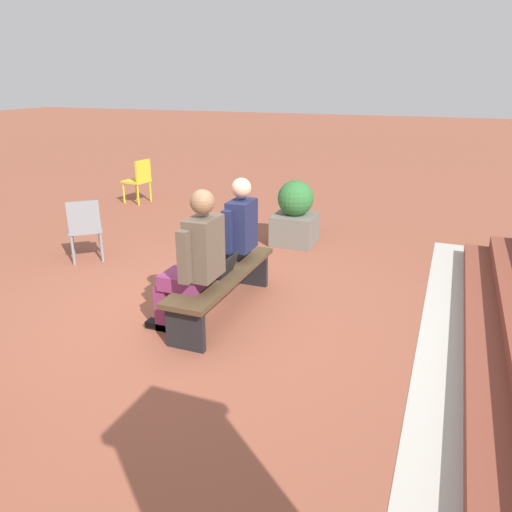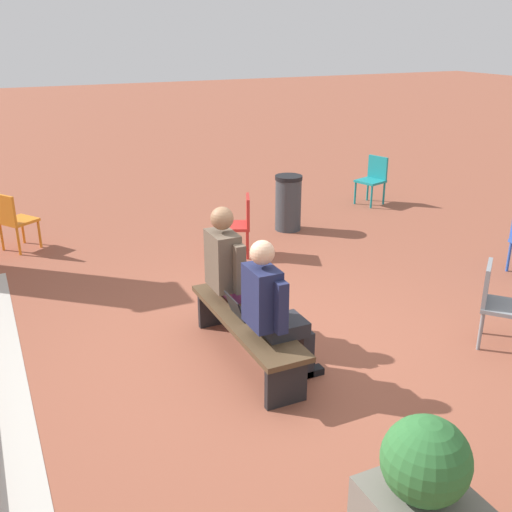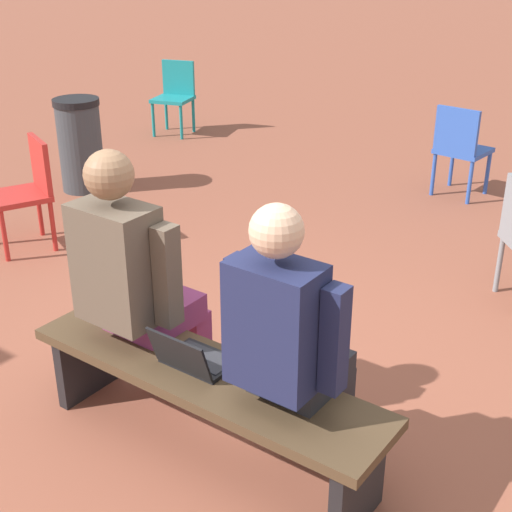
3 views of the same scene
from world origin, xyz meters
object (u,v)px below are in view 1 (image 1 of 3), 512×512
laptop (222,269)px  planter (295,215)px  person_student (233,235)px  plastic_chair_foreground (139,178)px  bench (223,281)px  plastic_chair_near_bench_left (85,226)px  person_adult (194,259)px

laptop → planter: 2.53m
person_student → planter: (-2.07, 0.07, -0.28)m
plastic_chair_foreground → planter: 3.81m
plastic_chair_foreground → planter: bearing=69.4°
laptop → bench: bearing=-165.6°
bench → planter: 2.48m
bench → laptop: bearing=14.4°
person_student → plastic_chair_foreground: (-3.41, -3.50, -0.24)m
person_student → plastic_chair_foreground: 4.89m
laptop → planter: size_ratio=0.34×
bench → plastic_chair_near_bench_left: (-0.76, -2.35, 0.13)m
laptop → plastic_chair_foreground: size_ratio=0.38×
laptop → plastic_chair_near_bench_left: bearing=-108.8°
person_adult → person_student: bearing=179.8°
planter → person_adult: bearing=-1.4°
person_student → planter: bearing=178.1°
plastic_chair_near_bench_left → laptop: bearing=71.2°
person_adult → laptop: person_adult is taller
bench → planter: bearing=180.0°
bench → plastic_chair_near_bench_left: bearing=-107.9°
plastic_chair_foreground → bench: bearing=43.0°
laptop → plastic_chair_foreground: (-3.87, -3.58, -0.02)m
person_student → plastic_chair_near_bench_left: (-0.34, -2.28, -0.24)m
person_student → plastic_chair_near_bench_left: bearing=-98.6°
person_adult → laptop: 0.49m
person_adult → planter: person_adult is taller
person_student → plastic_chair_foreground: size_ratio=1.60×
person_adult → plastic_chair_near_bench_left: person_adult is taller
plastic_chair_near_bench_left → planter: size_ratio=0.89×
person_student → bench: bearing=9.3°
plastic_chair_near_bench_left → plastic_chair_foreground: size_ratio=1.00×
person_adult → planter: size_ratio=1.49×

